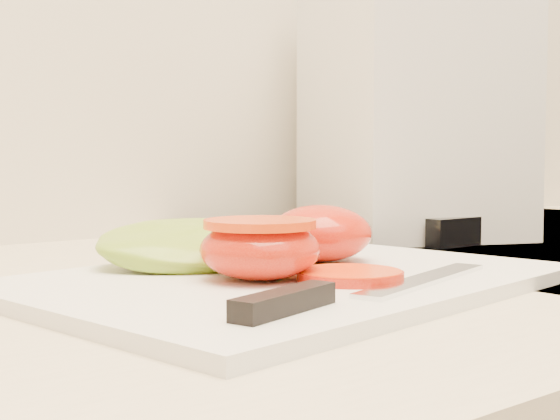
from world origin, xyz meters
TOP-DOWN VIEW (x-y plane):
  - cutting_board at (0.05, 1.61)m, footprint 0.41×0.33m
  - tomato_half_dome at (0.11, 1.64)m, footprint 0.08×0.08m
  - tomato_half_cut at (0.01, 1.60)m, footprint 0.08×0.08m
  - tomato_slice_0 at (0.06, 1.56)m, footprint 0.07×0.07m
  - lettuce_leaf_0 at (0.02, 1.68)m, footprint 0.18×0.14m
  - lettuce_leaf_1 at (0.07, 1.70)m, footprint 0.14×0.15m
  - knife at (0.01, 1.51)m, footprint 0.26×0.07m
  - appliance at (0.40, 1.81)m, footprint 0.28×0.31m

SIDE VIEW (x-z plane):
  - cutting_board at x=0.05m, z-range 0.93..0.94m
  - tomato_slice_0 at x=0.06m, z-range 0.94..0.95m
  - knife at x=0.01m, z-range 0.94..0.95m
  - lettuce_leaf_1 at x=0.07m, z-range 0.94..0.97m
  - lettuce_leaf_0 at x=0.02m, z-range 0.94..0.97m
  - tomato_half_cut at x=0.01m, z-range 0.94..0.98m
  - tomato_half_dome at x=0.11m, z-range 0.94..0.99m
  - appliance at x=0.40m, z-range 0.93..1.23m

